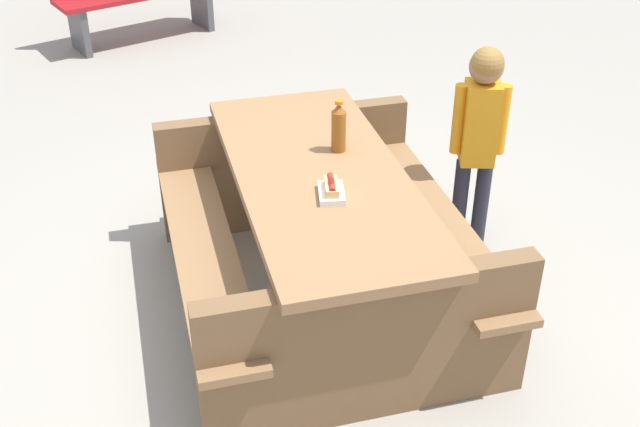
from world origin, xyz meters
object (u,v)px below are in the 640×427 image
at_px(picnic_table, 320,228).
at_px(soda_bottle, 339,128).
at_px(hotdog_tray, 331,190).
at_px(child_in_coat, 480,124).

height_order(picnic_table, soda_bottle, soda_bottle).
distance_m(picnic_table, hotdog_tray, 0.40).
xyz_separation_m(picnic_table, child_in_coat, (-0.04, 0.97, 0.30)).
height_order(picnic_table, child_in_coat, child_in_coat).
relative_size(picnic_table, hotdog_tray, 10.00).
height_order(hotdog_tray, child_in_coat, child_in_coat).
relative_size(soda_bottle, child_in_coat, 0.22).
height_order(soda_bottle, child_in_coat, child_in_coat).
distance_m(picnic_table, child_in_coat, 1.02).
bearing_deg(soda_bottle, picnic_table, -52.24).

